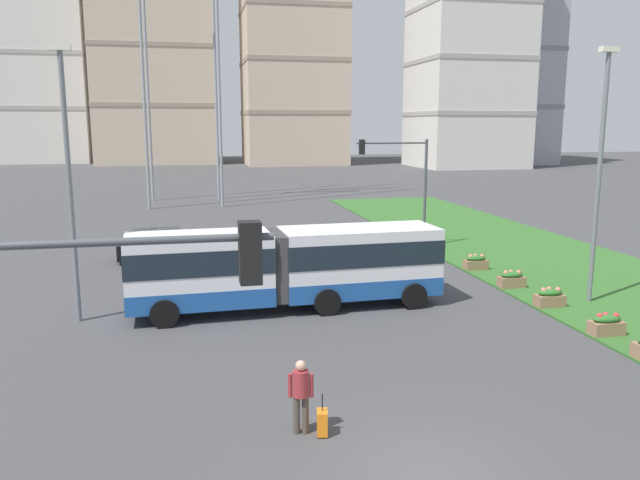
% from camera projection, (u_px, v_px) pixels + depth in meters
% --- Properties ---
extents(ground_plane, '(260.00, 260.00, 0.00)m').
position_uv_depth(ground_plane, '(429.00, 474.00, 12.53)').
color(ground_plane, '#424244').
extents(articulated_bus, '(11.93, 3.17, 3.00)m').
position_uv_depth(articulated_bus, '(287.00, 266.00, 23.54)').
color(articulated_bus, white).
rests_on(articulated_bus, ground).
extents(car_black_sedan, '(4.55, 2.35, 1.58)m').
position_uv_depth(car_black_sedan, '(160.00, 245.00, 32.23)').
color(car_black_sedan, black).
rests_on(car_black_sedan, ground).
extents(pedestrian_crossing, '(0.57, 0.36, 1.74)m').
position_uv_depth(pedestrian_crossing, '(301.00, 392.00, 14.02)').
color(pedestrian_crossing, '#4C4238').
rests_on(pedestrian_crossing, ground).
extents(rolling_suitcase, '(0.30, 0.40, 0.97)m').
position_uv_depth(rolling_suitcase, '(322.00, 422.00, 14.05)').
color(rolling_suitcase, orange).
rests_on(rolling_suitcase, ground).
extents(flower_planter_2, '(1.10, 0.56, 0.74)m').
position_uv_depth(flower_planter_2, '(606.00, 324.00, 20.57)').
color(flower_planter_2, '#937051').
rests_on(flower_planter_2, grass_median).
extents(flower_planter_3, '(1.10, 0.56, 0.74)m').
position_uv_depth(flower_planter_3, '(550.00, 297.00, 23.78)').
color(flower_planter_3, '#937051').
rests_on(flower_planter_3, grass_median).
extents(flower_planter_4, '(1.10, 0.56, 0.74)m').
position_uv_depth(flower_planter_4, '(511.00, 279.00, 26.57)').
color(flower_planter_4, '#937051').
rests_on(flower_planter_4, grass_median).
extents(flower_planter_5, '(1.10, 0.56, 0.74)m').
position_uv_depth(flower_planter_5, '(476.00, 262.00, 29.85)').
color(flower_planter_5, '#937051').
rests_on(flower_planter_5, grass_median).
extents(traffic_light_near_left, '(4.11, 0.28, 5.72)m').
position_uv_depth(traffic_light_near_left, '(61.00, 368.00, 7.67)').
color(traffic_light_near_left, '#474C51').
rests_on(traffic_light_near_left, ground).
extents(traffic_light_far_right, '(4.08, 0.28, 6.11)m').
position_uv_depth(traffic_light_far_right, '(403.00, 174.00, 34.36)').
color(traffic_light_far_right, '#474C51').
rests_on(traffic_light_far_right, ground).
extents(streetlight_left, '(0.70, 0.28, 9.52)m').
position_uv_depth(streetlight_left, '(69.00, 175.00, 21.36)').
color(streetlight_left, slate).
rests_on(streetlight_left, ground).
extents(streetlight_median, '(0.70, 0.28, 9.71)m').
position_uv_depth(streetlight_median, '(600.00, 168.00, 23.55)').
color(streetlight_median, slate).
rests_on(streetlight_median, ground).
extents(apartment_tower_west, '(17.15, 15.18, 37.38)m').
position_uv_depth(apartment_tower_west, '(39.00, 58.00, 112.79)').
color(apartment_tower_west, silver).
rests_on(apartment_tower_west, ground).
extents(apartment_tower_westcentre, '(20.86, 15.66, 39.08)m').
position_uv_depth(apartment_tower_westcentre, '(154.00, 51.00, 109.62)').
color(apartment_tower_westcentre, '#C6B299').
rests_on(apartment_tower_westcentre, ground).
extents(apartment_tower_centre, '(17.15, 14.87, 42.58)m').
position_uv_depth(apartment_tower_centre, '(293.00, 39.00, 106.57)').
color(apartment_tower_centre, '#C6B299').
rests_on(apartment_tower_centre, ground).
extents(apartment_tower_eastcentre, '(16.28, 15.99, 41.13)m').
position_uv_depth(apartment_tower_eastcentre, '(469.00, 37.00, 99.50)').
color(apartment_tower_eastcentre, silver).
rests_on(apartment_tower_eastcentre, ground).
extents(apartment_tower_east, '(14.72, 19.33, 37.86)m').
position_uv_depth(apartment_tower_east, '(500.00, 55.00, 110.87)').
color(apartment_tower_east, '#9EA3AD').
rests_on(apartment_tower_east, ground).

